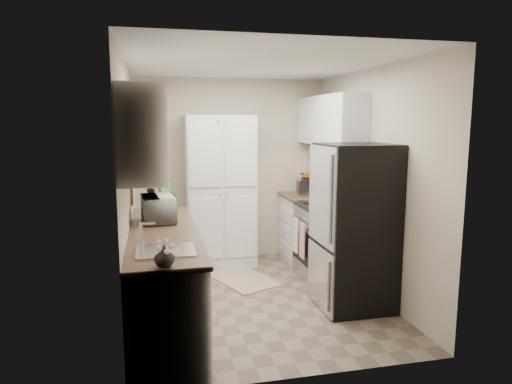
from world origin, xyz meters
TOP-DOWN VIEW (x-y plane):
  - ground at (0.00, 0.00)m, footprint 3.20×3.20m
  - room_shell at (-0.02, -0.01)m, footprint 2.64×3.24m
  - pantry_cabinet at (-0.20, 1.32)m, footprint 0.90×0.55m
  - base_cabinet_left at (-0.99, -0.43)m, footprint 0.60×2.30m
  - countertop_left at (-0.99, -0.43)m, footprint 0.63×2.33m
  - base_cabinet_right at (0.99, 1.19)m, footprint 0.60×0.80m
  - countertop_right at (0.99, 1.19)m, footprint 0.63×0.83m
  - electric_range at (0.97, 0.39)m, footprint 0.71×0.78m
  - refrigerator at (0.94, -0.41)m, footprint 0.70×0.72m
  - microwave at (-1.02, -0.04)m, footprint 0.37×0.50m
  - wine_bottle at (-1.10, 0.43)m, footprint 0.09×0.09m
  - flower_vase at (-1.01, -1.52)m, footprint 0.17×0.17m
  - cutting_board at (-0.93, 0.66)m, footprint 0.13×0.26m
  - toaster_oven at (1.02, 1.20)m, footprint 0.39×0.46m
  - fruit_basket at (0.99, 1.17)m, footprint 0.30×0.30m
  - kitchen_mat at (-0.03, 0.62)m, footprint 0.88×1.07m

SIDE VIEW (x-z plane):
  - ground at x=0.00m, z-range 0.00..0.00m
  - kitchen_mat at x=-0.03m, z-range 0.00..0.01m
  - base_cabinet_left at x=-0.99m, z-range 0.00..0.88m
  - base_cabinet_right at x=0.99m, z-range 0.00..0.88m
  - electric_range at x=0.97m, z-range -0.09..1.04m
  - refrigerator at x=0.94m, z-range 0.00..1.70m
  - countertop_left at x=-0.99m, z-range 0.88..0.92m
  - countertop_right at x=0.99m, z-range 0.88..0.92m
  - flower_vase at x=-1.01m, z-range 0.92..1.07m
  - pantry_cabinet at x=-0.20m, z-range 0.00..2.00m
  - toaster_oven at x=1.02m, z-range 0.92..1.16m
  - microwave at x=-1.02m, z-range 0.92..1.18m
  - wine_bottle at x=-1.10m, z-range 0.92..1.26m
  - cutting_board at x=-0.93m, z-range 0.92..1.26m
  - fruit_basket at x=0.99m, z-range 1.16..1.25m
  - room_shell at x=-0.02m, z-range 0.37..2.89m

